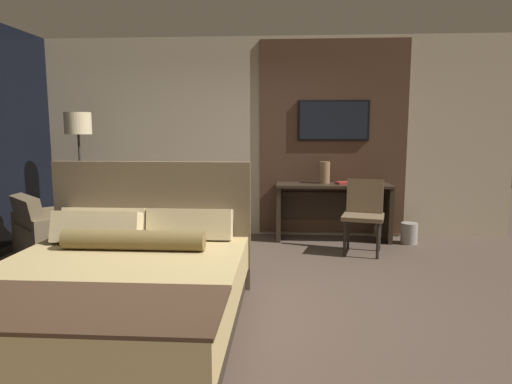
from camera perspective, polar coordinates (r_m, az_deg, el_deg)
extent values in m
plane|color=#4C3D33|center=(4.26, -2.81, -13.24)|extent=(16.00, 16.00, 0.00)
cube|color=#BCAD8E|center=(6.56, -0.30, 6.79)|extent=(7.20, 0.06, 2.80)
cube|color=#4C3323|center=(6.53, 9.56, 6.67)|extent=(2.05, 0.03, 2.70)
cube|color=#33281E|center=(3.65, -17.67, -15.51)|extent=(1.80, 2.07, 0.22)
cube|color=tan|center=(3.56, -17.86, -11.63)|extent=(1.85, 2.14, 0.30)
cube|color=#422D1E|center=(2.91, -23.13, -12.95)|extent=(1.87, 0.75, 0.02)
cube|color=brown|center=(4.50, -12.82, -4.09)|extent=(1.89, 0.08, 1.23)
cube|color=#C6B284|center=(4.49, -18.22, -3.68)|extent=(0.78, 0.23, 0.31)
cube|color=#C6B284|center=(4.26, -8.24, -3.97)|extent=(0.78, 0.23, 0.31)
cube|color=#C6B284|center=(4.30, -19.26, -4.23)|extent=(0.78, 0.25, 0.32)
cylinder|color=brown|center=(3.99, -15.08, -5.82)|extent=(1.21, 0.17, 0.17)
cube|color=#2D2319|center=(6.31, 9.67, 0.84)|extent=(1.55, 0.48, 0.03)
cube|color=#2D2319|center=(6.34, 2.85, -2.60)|extent=(0.06, 0.44, 0.75)
cube|color=#2D2319|center=(6.49, 16.16, -2.66)|extent=(0.06, 0.44, 0.75)
cube|color=#2D2319|center=(6.58, 9.40, -1.65)|extent=(1.43, 0.02, 0.37)
cube|color=black|center=(6.50, 9.64, 8.81)|extent=(0.99, 0.04, 0.56)
cube|color=black|center=(6.48, 9.66, 8.81)|extent=(0.93, 0.01, 0.51)
cube|color=brown|center=(5.74, 13.24, -3.05)|extent=(0.58, 0.56, 0.05)
cube|color=brown|center=(5.90, 13.47, -0.45)|extent=(0.46, 0.21, 0.42)
cylinder|color=black|center=(5.63, 11.03, -5.74)|extent=(0.04, 0.04, 0.44)
cylinder|color=black|center=(5.60, 14.99, -5.94)|extent=(0.04, 0.04, 0.44)
cylinder|color=black|center=(5.99, 11.45, -4.92)|extent=(0.04, 0.04, 0.44)
cylinder|color=black|center=(5.96, 15.17, -5.10)|extent=(0.04, 0.04, 0.44)
cube|color=brown|center=(6.00, -23.29, -5.54)|extent=(1.04, 1.05, 0.41)
cube|color=brown|center=(5.82, -26.65, -2.26)|extent=(0.62, 0.60, 0.38)
cube|color=brown|center=(5.63, -22.02, -5.59)|extent=(0.64, 0.66, 0.55)
cube|color=brown|center=(6.33, -24.50, -4.25)|extent=(0.64, 0.66, 0.55)
cylinder|color=#282623|center=(6.57, -20.67, -5.95)|extent=(0.28, 0.28, 0.03)
cylinder|color=#332D28|center=(6.43, -20.99, 0.42)|extent=(0.03, 0.03, 1.50)
cylinder|color=beige|center=(6.38, -21.38, 8.00)|extent=(0.34, 0.34, 0.28)
cylinder|color=#846647|center=(6.36, 8.56, 2.43)|extent=(0.15, 0.15, 0.30)
cube|color=maroon|center=(6.35, 11.02, 1.14)|extent=(0.25, 0.21, 0.03)
cylinder|color=gray|center=(6.48, 18.59, -4.91)|extent=(0.22, 0.22, 0.28)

